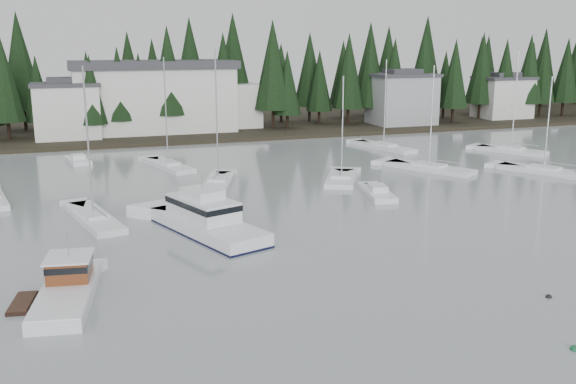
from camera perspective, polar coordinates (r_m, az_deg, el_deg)
name	(u,v)px	position (r m, az deg, el deg)	size (l,w,h in m)	color
far_shore_land	(173,122)	(118.70, -10.18, 6.14)	(240.00, 54.00, 1.00)	black
conifer_treeline	(184,130)	(107.93, -9.27, 5.48)	(200.00, 22.00, 20.00)	black
house_west	(67,109)	(98.95, -19.05, 6.95)	(9.54, 7.42, 8.75)	silver
house_east_a	(402,98)	(111.76, 10.07, 8.24)	(10.60, 8.48, 9.25)	#999EA0
house_east_b	(503,96)	(125.48, 18.54, 8.07)	(9.54, 7.42, 8.25)	silver
harbor_inn	(167,97)	(103.25, -10.67, 8.31)	(29.50, 11.50, 10.90)	silver
lobster_boat_brown	(66,292)	(38.88, -19.16, -8.37)	(5.21, 8.84, 4.20)	white
cabin_cruiser_center	(206,223)	(49.51, -7.29, -2.72)	(7.52, 12.67, 5.20)	white
sailboat_0	(429,169)	(74.84, 12.42, 1.97)	(7.70, 10.68, 12.26)	white
sailboat_2	(94,220)	(54.83, -16.89, -2.39)	(4.71, 10.83, 13.02)	white
sailboat_3	(218,183)	(66.25, -6.21, 0.79)	(5.34, 8.89, 14.14)	white
sailboat_4	(168,167)	(75.83, -10.60, 2.21)	(5.00, 10.27, 13.13)	white
sailboat_8	(511,152)	(89.71, 19.21, 3.40)	(6.80, 9.26, 13.52)	white
sailboat_9	(341,180)	(67.56, 4.77, 1.04)	(6.41, 8.67, 11.43)	white
sailboat_10	(543,172)	(76.89, 21.76, 1.62)	(7.22, 10.10, 11.16)	white
sailboat_11	(384,148)	(88.79, 8.49, 3.89)	(5.06, 11.01, 12.50)	white
runabout_1	(378,194)	(61.54, 7.98, -0.19)	(3.65, 7.12, 1.42)	white
runabout_3	(78,162)	(81.47, -18.13, 2.58)	(3.12, 5.58, 1.42)	white
mooring_buoy_green	(575,350)	(34.28, 24.13, -12.68)	(0.47, 0.47, 0.47)	#145933
mooring_buoy_dark	(549,297)	(40.15, 22.16, -8.67)	(0.37, 0.37, 0.37)	black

